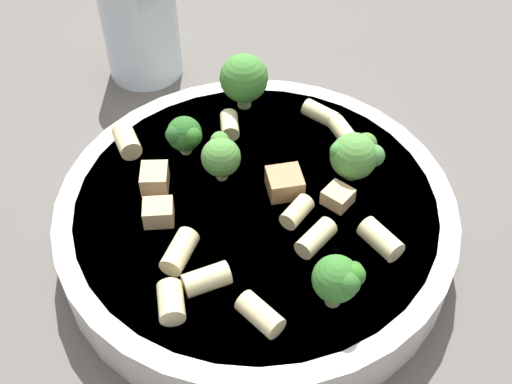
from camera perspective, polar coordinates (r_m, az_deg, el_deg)
The scene contains 23 objects.
ground_plane at distance 0.48m, azimuth -0.00°, elevation -4.00°, with size 2.00×2.00×0.00m, color #5B5651.
pasta_bowl at distance 0.46m, azimuth -0.00°, elevation -2.23°, with size 0.28×0.28×0.04m.
broccoli_floret_0 at distance 0.38m, azimuth 7.40°, elevation -7.70°, with size 0.03×0.03×0.04m.
broccoli_floret_1 at distance 0.46m, azimuth 8.83°, elevation 3.25°, with size 0.04×0.04×0.04m.
broccoli_floret_2 at distance 0.51m, azimuth -0.98°, elevation 10.18°, with size 0.04×0.04×0.05m.
broccoli_floret_3 at distance 0.48m, azimuth -6.41°, elevation 5.13°, with size 0.03×0.03×0.03m.
broccoli_floret_4 at distance 0.46m, azimuth -2.79°, elevation 3.41°, with size 0.03×0.03×0.03m.
rigatoni_0 at distance 0.50m, azimuth -2.37°, elevation 5.98°, with size 0.01×0.01×0.02m, color beige.
rigatoni_1 at distance 0.49m, azimuth -11.42°, elevation 4.47°, with size 0.02×0.02×0.03m, color beige.
rigatoni_2 at distance 0.40m, azimuth -4.41°, elevation -7.74°, with size 0.02×0.02×0.03m, color beige.
rigatoni_3 at distance 0.39m, azimuth 0.37°, elevation -10.82°, with size 0.01×0.01×0.03m, color beige.
rigatoni_4 at distance 0.43m, azimuth 11.02°, elevation -4.14°, with size 0.02×0.02×0.03m, color beige.
rigatoni_5 at distance 0.42m, azimuth -7.22°, elevation -4.91°, with size 0.02×0.02×0.03m, color beige.
rigatoni_6 at distance 0.44m, azimuth 3.66°, elevation -1.78°, with size 0.01×0.01×0.02m, color beige.
rigatoni_7 at distance 0.50m, azimuth 7.37°, elevation 5.61°, with size 0.01×0.01×0.02m, color beige.
rigatoni_8 at distance 0.39m, azimuth -7.57°, elevation -9.67°, with size 0.02×0.02×0.02m, color beige.
rigatoni_9 at distance 0.42m, azimuth 5.26°, elevation -4.17°, with size 0.01×0.01×0.03m, color beige.
rigatoni_10 at distance 0.51m, azimuth 5.75°, elevation 6.95°, with size 0.01×0.01×0.03m, color beige.
chicken_chunk_0 at distance 0.45m, azimuth 7.29°, elevation -0.42°, with size 0.02×0.02×0.01m, color tan.
chicken_chunk_1 at distance 0.46m, azimuth -8.99°, elevation 1.18°, with size 0.02×0.02×0.02m, color tan.
chicken_chunk_2 at distance 0.44m, azimuth -8.67°, elevation -1.80°, with size 0.02×0.02×0.01m, color tan.
chicken_chunk_3 at distance 0.45m, azimuth 2.56°, elevation 0.82°, with size 0.02×0.02×0.02m, color #A87A4C.
drinking_glass at distance 0.62m, azimuth -10.13°, elevation 13.69°, with size 0.07×0.07×0.10m.
Camera 1 is at (-0.21, 0.22, 0.37)m, focal length 45.00 mm.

